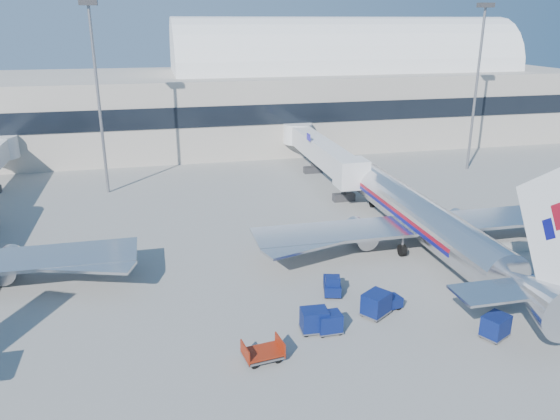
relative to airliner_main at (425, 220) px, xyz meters
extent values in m
plane|color=gray|center=(-10.00, -4.51, -2.93)|extent=(260.00, 260.00, 0.00)
cube|color=#B2AA9E|center=(-35.00, 51.49, 3.07)|extent=(170.00, 28.00, 12.00)
cube|color=black|center=(-35.00, 37.54, 4.07)|extent=(170.00, 0.40, 3.00)
cylinder|color=white|center=(10.00, 51.49, 9.07)|extent=(60.00, 18.00, 18.00)
cylinder|color=silver|center=(0.00, 1.49, -0.03)|extent=(3.80, 28.00, 3.80)
sphere|color=silver|center=(0.00, 15.49, -0.03)|extent=(3.72, 3.72, 3.72)
cone|color=silver|center=(0.00, -15.51, 0.37)|extent=(3.80, 6.00, 3.80)
cube|color=maroon|center=(0.00, 2.49, 0.22)|extent=(3.85, 20.16, 0.32)
cube|color=#0B0D67|center=(0.00, 2.49, -0.15)|extent=(3.85, 20.16, 0.32)
cube|color=white|center=(0.00, -16.01, 4.77)|extent=(0.35, 7.79, 8.74)
cube|color=silver|center=(0.00, -15.01, 0.57)|extent=(11.00, 3.00, 0.18)
cube|color=silver|center=(0.00, 0.49, -0.63)|extent=(32.00, 5.00, 0.28)
cylinder|color=#B7B7BC|center=(-5.50, 1.99, -1.58)|extent=(2.10, 3.80, 2.10)
cylinder|color=#B7B7BC|center=(5.50, 1.99, -1.58)|extent=(2.10, 3.80, 2.10)
cylinder|color=black|center=(0.00, 12.49, -2.48)|extent=(0.40, 0.90, 0.90)
cylinder|color=#B7B7BC|center=(-36.50, 1.99, -1.58)|extent=(2.10, 3.80, 2.10)
cube|color=silver|center=(-2.40, 25.49, 1.07)|extent=(2.70, 24.00, 2.70)
cube|color=silver|center=(-2.40, 13.29, 1.07)|extent=(3.40, 3.20, 3.20)
cylinder|color=silver|center=(-2.40, 36.99, 1.07)|extent=(4.40, 4.40, 3.00)
cube|color=#2D2D30|center=(-2.40, 15.49, -1.13)|extent=(0.50, 0.50, 3.00)
cube|color=#2D2D30|center=(-2.40, 15.49, -2.48)|extent=(2.60, 1.00, 0.90)
cube|color=#2D2D30|center=(-2.40, 28.49, -1.13)|extent=(0.50, 0.50, 3.00)
cube|color=#2D2D30|center=(-2.40, 28.49, -2.48)|extent=(2.60, 1.00, 0.90)
cube|color=navy|center=(-4.00, 25.49, 2.87)|extent=(0.12, 1.40, 0.90)
cylinder|color=silver|center=(-44.40, 36.99, 1.07)|extent=(4.40, 4.40, 3.00)
cylinder|color=slate|center=(-30.00, 25.49, 8.07)|extent=(0.36, 0.36, 22.00)
cube|color=#2D2D30|center=(-30.00, 25.49, 19.37)|extent=(2.00, 1.20, 0.60)
cylinder|color=slate|center=(20.00, 25.49, 8.07)|extent=(0.36, 0.36, 22.00)
cube|color=#2D2D30|center=(20.00, 25.49, 19.37)|extent=(2.00, 1.20, 0.60)
cube|color=#9E9E96|center=(8.00, -2.51, -2.48)|extent=(3.00, 0.55, 0.90)
cube|color=#9E9E96|center=(11.30, -2.51, -2.48)|extent=(3.00, 0.55, 0.90)
cube|color=#0A164C|center=(-8.02, -9.81, -2.37)|extent=(2.53, 1.67, 0.76)
cube|color=#0A164C|center=(-8.51, -9.93, -1.77)|extent=(1.12, 1.19, 0.71)
cylinder|color=black|center=(-7.34, -9.18, -2.64)|extent=(0.60, 0.35, 0.57)
cube|color=#0A164C|center=(4.42, -10.12, -2.42)|extent=(2.19, 2.30, 0.69)
cube|color=#0A164C|center=(4.11, -9.77, -1.87)|extent=(1.24, 1.23, 0.65)
cylinder|color=black|center=(5.21, -10.40, -2.67)|extent=(0.49, 0.52, 0.52)
cube|color=#0A164C|center=(-11.10, -6.37, -2.32)|extent=(1.88, 2.79, 0.83)
cube|color=#0A164C|center=(-11.24, -6.90, -1.65)|extent=(1.33, 1.25, 0.78)
cylinder|color=black|center=(-11.36, -5.38, -2.62)|extent=(0.39, 0.66, 0.62)
cube|color=#0A164C|center=(-9.10, -10.44, -1.92)|extent=(2.42, 2.31, 1.54)
cube|color=slate|center=(-9.10, -10.44, -2.69)|extent=(2.54, 2.41, 0.11)
cylinder|color=black|center=(-8.82, -9.54, -2.71)|extent=(0.45, 0.38, 0.42)
cube|color=#0A164C|center=(-13.13, -11.89, -2.08)|extent=(1.64, 1.29, 1.30)
cube|color=slate|center=(-13.13, -11.89, -2.73)|extent=(1.73, 1.34, 0.09)
cylinder|color=black|center=(-12.52, -11.39, -2.75)|extent=(0.36, 0.15, 0.36)
cube|color=#0A164C|center=(-14.09, -11.53, -1.97)|extent=(1.88, 1.50, 1.46)
cube|color=slate|center=(-14.09, -11.53, -2.70)|extent=(1.98, 1.55, 0.10)
cylinder|color=black|center=(-13.36, -11.01, -2.73)|extent=(0.41, 0.18, 0.40)
cube|color=#0A164C|center=(-2.38, -15.03, -2.00)|extent=(2.19, 2.02, 1.42)
cube|color=slate|center=(-2.38, -15.03, -2.71)|extent=(2.30, 2.11, 0.10)
cylinder|color=black|center=(-2.01, -14.24, -2.73)|extent=(0.42, 0.32, 0.39)
cube|color=#0A164C|center=(4.06, -11.51, -1.90)|extent=(2.18, 1.83, 1.56)
cube|color=slate|center=(4.06, -11.51, -2.69)|extent=(2.29, 1.90, 0.11)
cylinder|color=black|center=(4.91, -11.06, -2.71)|extent=(0.46, 0.25, 0.43)
cube|color=slate|center=(-18.22, -14.05, -2.54)|extent=(2.68, 2.02, 0.13)
cube|color=maroon|center=(-18.22, -14.05, -2.31)|extent=(2.69, 2.08, 0.09)
cylinder|color=black|center=(-17.54, -13.33, -2.70)|extent=(0.47, 0.24, 0.45)
camera|label=1|loc=(-23.87, -43.05, 17.46)|focal=35.00mm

